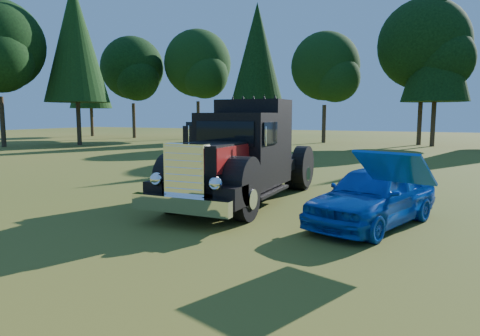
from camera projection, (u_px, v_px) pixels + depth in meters
name	position (u px, v px, depth m)	size (l,w,h in m)	color
ground	(199.00, 217.00, 10.71)	(120.00, 120.00, 0.00)	#364C16
treeline	(414.00, 44.00, 33.53)	(72.10, 24.38, 14.39)	#2D2116
diamond_t_truck	(241.00, 159.00, 12.45)	(3.37, 7.16, 3.00)	black
hotrod_coupe	(373.00, 195.00, 9.86)	(2.91, 4.46, 1.89)	#1107A5
spectator_near	(186.00, 174.00, 12.36)	(0.60, 0.40, 1.66)	#1A243D
spectator_far	(199.00, 169.00, 13.42)	(0.82, 0.64, 1.69)	#1D2845
distant_teal_car	(226.00, 139.00, 34.69)	(1.28, 3.67, 1.21)	#0A3C38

